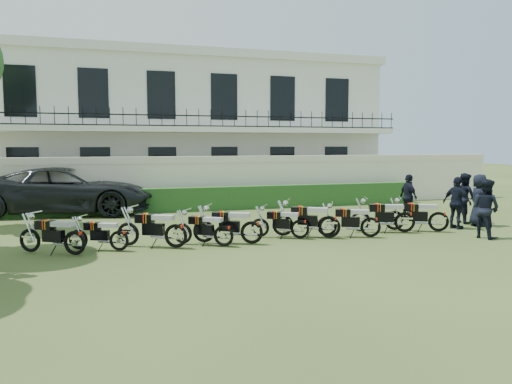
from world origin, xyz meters
TOP-DOWN VIEW (x-y plane):
  - ground at (0.00, 0.00)m, footprint 100.00×100.00m
  - perimeter_wall at (0.00, 8.00)m, footprint 30.00×0.35m
  - hedge at (1.00, 7.20)m, footprint 18.00×0.60m
  - building at (0.00, 13.96)m, footprint 20.40×9.60m
  - motorcycle_0 at (-4.95, -0.46)m, footprint 1.71×1.11m
  - motorcycle_1 at (-3.86, -0.26)m, footprint 1.56×0.85m
  - motorcycle_2 at (-2.37, -0.35)m, footprint 1.84×1.10m
  - motorcycle_3 at (-1.08, -0.51)m, footprint 1.55×1.10m
  - motorcycle_4 at (-0.25, -0.43)m, footprint 1.87×1.01m
  - motorcycle_5 at (1.36, -0.08)m, footprint 1.59×0.97m
  - motorcycle_6 at (2.24, -0.26)m, footprint 1.84×1.15m
  - motorcycle_7 at (3.48, -0.52)m, footprint 1.78×0.94m
  - motorcycle_8 at (4.95, -0.10)m, footprint 1.93×0.95m
  - motorcycle_9 at (6.07, -0.31)m, footprint 1.80×1.08m
  - suv at (-5.60, 7.78)m, footprint 7.28×4.27m
  - officer_1 at (6.78, -1.54)m, footprint 0.85×1.00m
  - officer_2 at (7.07, 0.08)m, footprint 0.72×1.11m
  - officer_3 at (8.18, 0.34)m, footprint 0.82×1.02m
  - officer_4 at (8.19, 1.07)m, footprint 0.73×0.91m
  - officer_5 at (6.71, 2.30)m, footprint 0.44×1.01m

SIDE VIEW (x-z plane):
  - ground at x=0.00m, z-range 0.00..0.00m
  - motorcycle_1 at x=-3.86m, z-range -0.04..0.89m
  - motorcycle_5 at x=1.36m, z-range -0.04..0.94m
  - motorcycle_3 at x=-1.08m, z-range -0.04..0.96m
  - motorcycle_7 at x=3.48m, z-range -0.04..1.01m
  - motorcycle_0 at x=-4.95m, z-range -0.04..1.02m
  - hedge at x=1.00m, z-range 0.00..1.00m
  - motorcycle_9 at x=6.07m, z-range -0.04..1.05m
  - motorcycle_4 at x=-0.25m, z-range -0.04..1.06m
  - motorcycle_8 at x=4.95m, z-range -0.04..1.07m
  - motorcycle_2 at x=-2.37m, z-range -0.04..1.08m
  - motorcycle_6 at x=2.24m, z-range -0.04..1.09m
  - officer_5 at x=6.71m, z-range 0.00..1.71m
  - officer_2 at x=7.07m, z-range 0.00..1.75m
  - officer_1 at x=6.78m, z-range 0.00..1.79m
  - officer_3 at x=8.18m, z-range 0.00..1.80m
  - officer_4 at x=8.19m, z-range 0.00..1.80m
  - suv at x=-5.60m, z-range 0.00..1.90m
  - perimeter_wall at x=0.00m, z-range 0.02..2.32m
  - building at x=0.00m, z-range 0.01..7.41m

